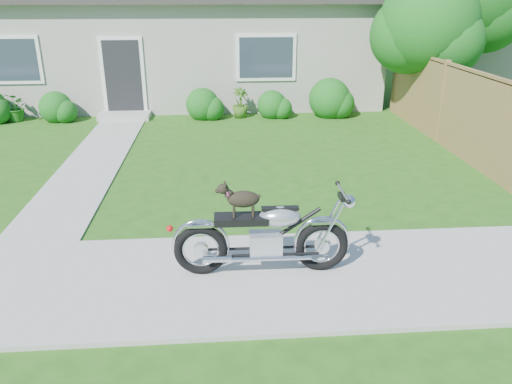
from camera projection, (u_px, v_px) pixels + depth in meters
ground at (131, 283)px, 6.12m from camera, size 80.00×80.00×0.00m
sidewalk at (131, 281)px, 6.12m from camera, size 24.00×2.20×0.04m
walkway at (97, 158)px, 10.64m from camera, size 1.20×8.00×0.03m
house at (182, 30)px, 16.41m from camera, size 12.60×7.03×4.50m
fence at (442, 102)px, 11.53m from camera, size 0.12×6.62×1.90m
tree_near at (433, 29)px, 12.60m from camera, size 2.56×2.49×3.82m
shrub_row at (192, 104)px, 13.85m from camera, size 10.44×1.17×1.17m
potted_plant_left at (16, 107)px, 13.57m from camera, size 0.92×0.88×0.79m
potted_plant_right at (240, 103)px, 14.00m from camera, size 0.63×0.63×0.83m
motorcycle_with_dog at (265, 235)px, 6.10m from camera, size 2.22×0.60×1.20m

